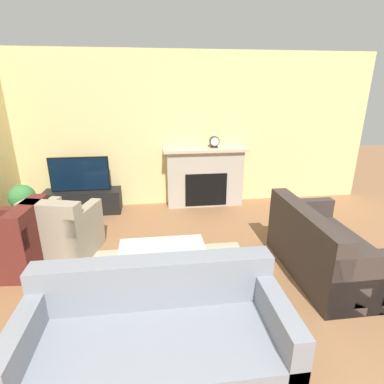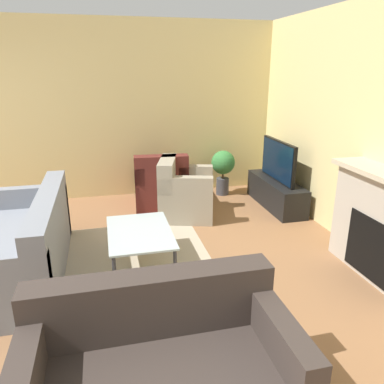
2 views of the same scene
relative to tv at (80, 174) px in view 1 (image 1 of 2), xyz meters
name	(u,v)px [view 1 (image 1 of 2)]	position (x,y,z in m)	size (l,w,h in m)	color
wall_back	(158,132)	(1.35, 0.31, 0.65)	(7.86, 0.06, 2.70)	beige
area_rug	(164,289)	(1.31, -2.32, -0.70)	(2.17, 1.85, 0.00)	#B7A88E
fireplace	(205,176)	(2.18, 0.12, -0.14)	(1.50, 0.38, 1.08)	#B2A899
tv_stand	(83,202)	(0.00, 0.00, -0.50)	(1.29, 0.39, 0.41)	black
tv	(80,174)	(0.00, 0.00, 0.00)	(0.98, 0.06, 0.59)	black
couch_sectional	(157,341)	(1.23, -3.33, -0.41)	(1.90, 0.88, 0.82)	gray
couch_loveseat	(323,250)	(3.18, -2.24, -0.41)	(0.85, 1.52, 0.82)	#3D332D
armchair_by_window	(13,245)	(-0.47, -1.67, -0.40)	(0.82, 0.82, 0.82)	#5B231E
armchair_accent	(64,233)	(0.07, -1.43, -0.40)	(0.89, 0.89, 0.82)	#9E937F
coffee_table	(162,253)	(1.31, -2.17, -0.35)	(0.97, 0.65, 0.39)	#333338
potted_plant	(23,202)	(-0.72, -0.60, -0.23)	(0.38, 0.38, 0.73)	#47474C
mantel_clock	(214,142)	(2.34, 0.12, 0.48)	(0.18, 0.07, 0.21)	#28231E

